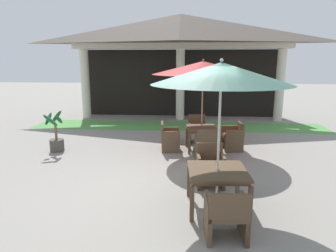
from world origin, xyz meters
TOP-DOWN VIEW (x-y plane):
  - ground_plane at (0.00, 0.00)m, footprint 60.00×60.00m
  - background_pavilion at (0.00, 7.85)m, footprint 9.84×2.63m
  - lawn_strip at (0.00, 6.21)m, footprint 11.64×1.81m
  - patio_table_near_foreground at (0.83, 2.94)m, footprint 0.95×0.95m
  - patio_umbrella_near_foreground at (0.83, 2.94)m, footprint 2.88×2.88m
  - patio_chair_near_foreground_east at (1.77, 3.05)m, footprint 0.61×0.69m
  - patio_chair_near_foreground_west at (-0.11, 2.84)m, footprint 0.60×0.66m
  - patio_chair_near_foreground_south at (0.94, 2.00)m, footprint 0.62×0.63m
  - patio_chair_near_foreground_north at (0.72, 3.89)m, footprint 0.63×0.55m
  - patio_table_mid_left at (1.01, -0.63)m, footprint 1.08×1.08m
  - patio_umbrella_mid_left at (1.01, -0.63)m, footprint 2.33×2.33m
  - patio_chair_mid_left_south at (1.07, -1.60)m, footprint 0.64×0.60m
  - patio_chair_mid_left_north at (0.95, 0.34)m, footprint 0.60×0.53m
  - potted_palm_left_edge at (-3.37, 2.47)m, footprint 0.49×0.52m
  - terracotta_urn at (1.31, 4.86)m, footprint 0.35×0.35m

SIDE VIEW (x-z plane):
  - ground_plane at x=0.00m, z-range 0.00..0.00m
  - lawn_strip at x=0.00m, z-range 0.00..0.01m
  - terracotta_urn at x=1.31m, z-range -0.04..0.39m
  - potted_palm_left_edge at x=-3.37m, z-range -0.23..0.98m
  - patio_chair_near_foreground_west at x=-0.11m, z-range -0.02..0.81m
  - patio_chair_mid_left_south at x=1.07m, z-range -0.01..0.80m
  - patio_chair_near_foreground_north at x=0.72m, z-range -0.04..0.83m
  - patio_chair_near_foreground_east at x=1.77m, z-range 0.00..0.80m
  - patio_chair_near_foreground_south at x=0.94m, z-range -0.03..0.85m
  - patio_chair_mid_left_north at x=0.95m, z-range -0.02..0.86m
  - patio_table_near_foreground at x=0.83m, z-range 0.25..0.95m
  - patio_table_mid_left at x=1.01m, z-range 0.27..0.99m
  - patio_umbrella_mid_left at x=1.01m, z-range 1.05..3.67m
  - patio_umbrella_near_foreground at x=0.83m, z-range 1.06..3.70m
  - background_pavilion at x=0.00m, z-range 1.27..5.81m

